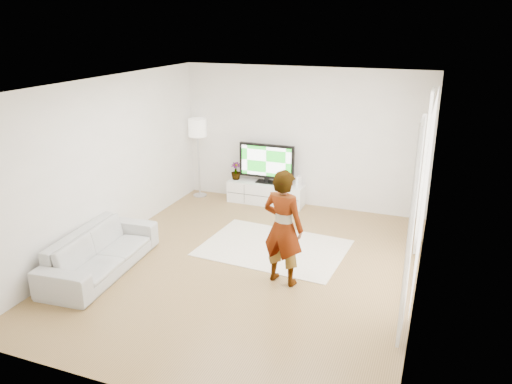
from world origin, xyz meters
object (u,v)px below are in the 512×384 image
at_px(rug, 274,248).
at_px(sofa, 100,252).
at_px(media_console, 266,193).
at_px(television, 267,162).
at_px(player, 283,228).
at_px(floor_lamp, 198,131).

height_order(rug, sofa, sofa).
xyz_separation_m(media_console, television, (0.00, 0.03, 0.67)).
bearing_deg(player, rug, -52.74).
xyz_separation_m(television, rug, (0.86, -2.03, -0.88)).
relative_size(television, rug, 0.50).
relative_size(television, sofa, 0.54).
bearing_deg(floor_lamp, media_console, 2.46).
height_order(player, floor_lamp, player).
bearing_deg(sofa, media_console, -24.61).
height_order(media_console, rug, media_console).
relative_size(television, floor_lamp, 0.69).
distance_m(player, sofa, 2.82).
xyz_separation_m(media_console, player, (1.35, -3.04, 0.64)).
xyz_separation_m(media_console, floor_lamp, (-1.51, -0.06, 1.21)).
bearing_deg(sofa, rug, -57.28).
bearing_deg(floor_lamp, television, 3.51).
distance_m(rug, sofa, 2.79).
distance_m(media_console, sofa, 3.92).
xyz_separation_m(player, floor_lamp, (-2.86, 2.98, 0.57)).
bearing_deg(sofa, floor_lamp, -1.95).
bearing_deg(television, floor_lamp, -176.49).
xyz_separation_m(media_console, sofa, (-1.34, -3.68, 0.09)).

